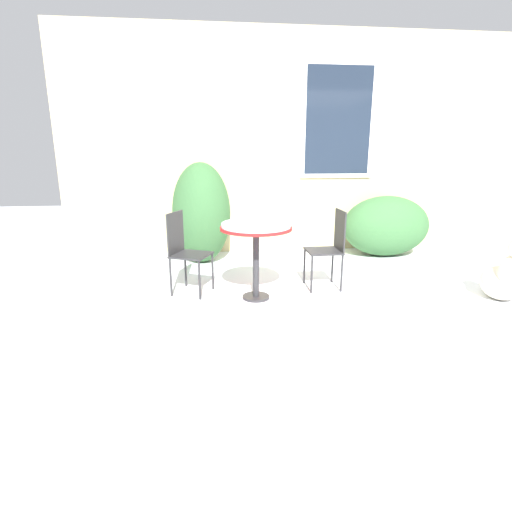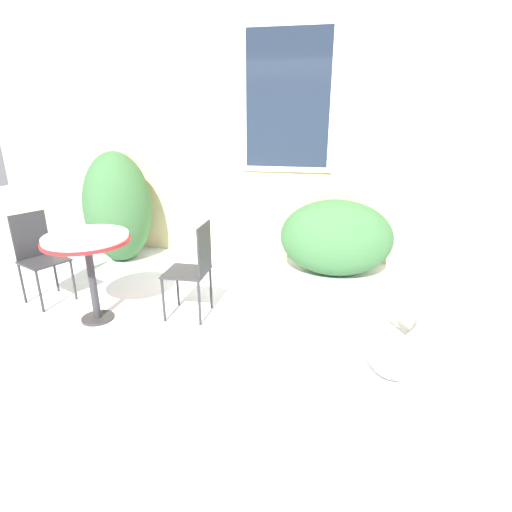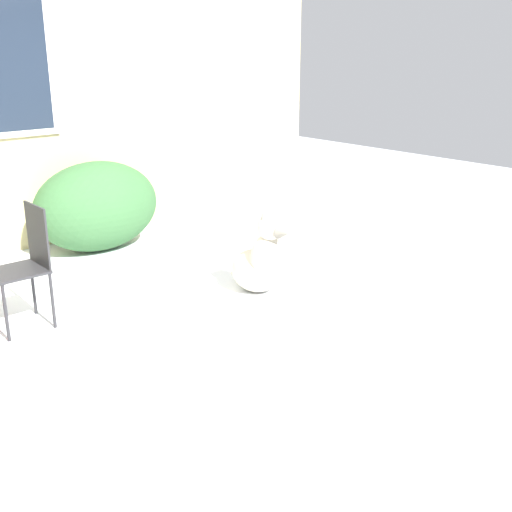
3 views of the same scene
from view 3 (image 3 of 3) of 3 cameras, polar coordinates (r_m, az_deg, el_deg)
name	(u,v)px [view 3 (image 3 of 3)]	position (r m, az deg, el deg)	size (l,w,h in m)	color
ground_plane	(121,320)	(4.98, -11.93, -5.57)	(16.00, 16.00, 0.00)	white
shrub_middle	(97,206)	(6.58, -13.96, 4.31)	(1.29, 0.81, 0.89)	#386638
patio_chair_far_side	(26,262)	(4.92, -19.80, -0.47)	(0.38, 0.38, 0.90)	#2D2D30
dog	(261,262)	(5.30, 0.42, -0.54)	(0.39, 0.69, 0.72)	beige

